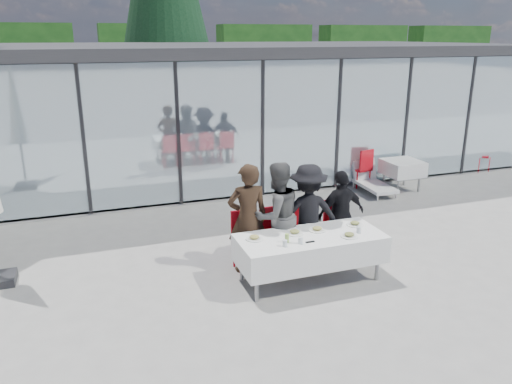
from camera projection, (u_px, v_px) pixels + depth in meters
ground at (288, 277)px, 7.95m from camera, size 90.00×90.00×0.00m
pavilion at (246, 87)px, 15.28m from camera, size 14.80×8.80×3.44m
treeline at (88, 59)px, 31.82m from camera, size 62.50×2.00×4.40m
dining_table at (310, 248)px, 7.68m from camera, size 2.26×0.96×0.75m
diner_a at (248, 218)px, 7.91m from camera, size 0.70×0.70×1.80m
diner_chair_a at (246, 237)px, 8.10m from camera, size 0.44×0.44×0.97m
diner_b at (277, 216)px, 8.07m from camera, size 1.02×1.02×1.77m
diner_chair_b at (274, 233)px, 8.26m from camera, size 0.44×0.44×0.97m
diner_c at (308, 214)px, 8.26m from camera, size 1.28×1.28×1.69m
diner_chair_c at (305, 229)px, 8.44m from camera, size 0.44×0.44×0.97m
diner_d at (341, 214)px, 8.48m from camera, size 0.97×0.97×1.53m
diner_chair_d at (337, 225)px, 8.64m from camera, size 0.44×0.44×0.97m
plate_a at (254, 238)px, 7.47m from camera, size 0.26×0.26×0.07m
plate_b at (295, 232)px, 7.68m from camera, size 0.26×0.26×0.07m
plate_c at (317, 229)px, 7.80m from camera, size 0.26×0.26×0.07m
plate_d at (355, 224)px, 8.03m from camera, size 0.26×0.26×0.07m
plate_extra at (349, 235)px, 7.57m from camera, size 0.26×0.26×0.07m
juice_bottle at (287, 238)px, 7.36m from camera, size 0.06×0.06×0.13m
drinking_glasses at (316, 238)px, 7.41m from camera, size 1.35×0.17×0.10m
folded_eyeglasses at (310, 242)px, 7.37m from camera, size 0.14×0.03×0.01m
spare_table_right at (402, 168)px, 12.28m from camera, size 0.86×0.86×0.74m
spare_chair_a at (477, 152)px, 14.02m from camera, size 0.62×0.62×0.97m
spare_chair_b at (363, 166)px, 12.50m from camera, size 0.53×0.53×0.97m
lounger at (371, 181)px, 12.26m from camera, size 0.66×1.36×0.72m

